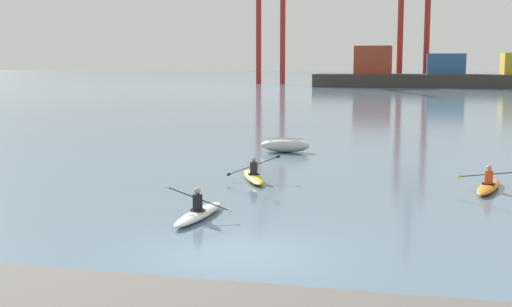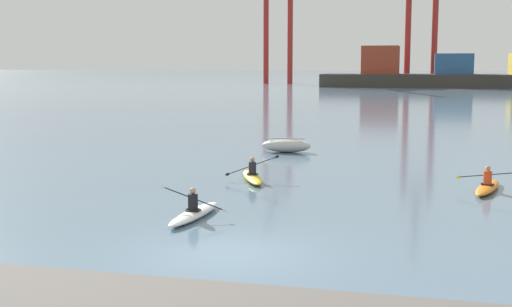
{
  "view_description": "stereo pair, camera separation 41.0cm",
  "coord_description": "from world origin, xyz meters",
  "px_view_note": "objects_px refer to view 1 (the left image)",
  "views": [
    {
      "loc": [
        4.18,
        -15.46,
        4.66
      ],
      "look_at": [
        -2.73,
        13.88,
        0.6
      ],
      "focal_mm": 47.23,
      "sensor_mm": 36.0,
      "label": 1
    },
    {
      "loc": [
        4.58,
        -15.36,
        4.66
      ],
      "look_at": [
        -2.73,
        13.88,
        0.6
      ],
      "focal_mm": 47.23,
      "sensor_mm": 36.0,
      "label": 2
    }
  ],
  "objects_px": {
    "container_barge": "(443,74)",
    "gantry_crane_west_mid": "(414,4)",
    "kayak_orange": "(489,186)",
    "kayak_white": "(199,213)",
    "capsized_dinghy": "(285,146)",
    "gantry_crane_west": "(270,9)",
    "kayak_yellow": "(253,176)"
  },
  "relations": [
    {
      "from": "container_barge",
      "to": "gantry_crane_west_mid",
      "type": "height_order",
      "value": "gantry_crane_west_mid"
    },
    {
      "from": "capsized_dinghy",
      "to": "kayak_white",
      "type": "relative_size",
      "value": 0.76
    },
    {
      "from": "gantry_crane_west_mid",
      "to": "kayak_orange",
      "type": "relative_size",
      "value": 9.58
    },
    {
      "from": "kayak_yellow",
      "to": "gantry_crane_west_mid",
      "type": "bearing_deg",
      "value": 87.23
    },
    {
      "from": "container_barge",
      "to": "gantry_crane_west",
      "type": "relative_size",
      "value": 1.57
    },
    {
      "from": "gantry_crane_west_mid",
      "to": "kayak_white",
      "type": "distance_m",
      "value": 123.58
    },
    {
      "from": "kayak_orange",
      "to": "kayak_white",
      "type": "bearing_deg",
      "value": -143.25
    },
    {
      "from": "gantry_crane_west_mid",
      "to": "kayak_white",
      "type": "relative_size",
      "value": 9.59
    },
    {
      "from": "gantry_crane_west_mid",
      "to": "capsized_dinghy",
      "type": "height_order",
      "value": "gantry_crane_west_mid"
    },
    {
      "from": "kayak_white",
      "to": "kayak_yellow",
      "type": "bearing_deg",
      "value": 89.46
    },
    {
      "from": "gantry_crane_west",
      "to": "gantry_crane_west_mid",
      "type": "bearing_deg",
      "value": -15.17
    },
    {
      "from": "container_barge",
      "to": "kayak_orange",
      "type": "distance_m",
      "value": 109.48
    },
    {
      "from": "capsized_dinghy",
      "to": "kayak_orange",
      "type": "relative_size",
      "value": 0.76
    },
    {
      "from": "capsized_dinghy",
      "to": "kayak_orange",
      "type": "bearing_deg",
      "value": -43.45
    },
    {
      "from": "capsized_dinghy",
      "to": "kayak_white",
      "type": "bearing_deg",
      "value": -88.84
    },
    {
      "from": "capsized_dinghy",
      "to": "kayak_white",
      "type": "xyz_separation_m",
      "value": [
        0.31,
        -15.55,
        -0.18
      ]
    },
    {
      "from": "container_barge",
      "to": "gantry_crane_west",
      "type": "distance_m",
      "value": 42.35
    },
    {
      "from": "gantry_crane_west",
      "to": "capsized_dinghy",
      "type": "height_order",
      "value": "gantry_crane_west"
    },
    {
      "from": "gantry_crane_west",
      "to": "kayak_white",
      "type": "relative_size",
      "value": 9.28
    },
    {
      "from": "kayak_white",
      "to": "kayak_orange",
      "type": "relative_size",
      "value": 1.0
    },
    {
      "from": "gantry_crane_west",
      "to": "kayak_orange",
      "type": "relative_size",
      "value": 9.27
    },
    {
      "from": "gantry_crane_west_mid",
      "to": "kayak_orange",
      "type": "height_order",
      "value": "gantry_crane_west_mid"
    },
    {
      "from": "gantry_crane_west",
      "to": "kayak_yellow",
      "type": "bearing_deg",
      "value": -78.25
    },
    {
      "from": "kayak_white",
      "to": "kayak_orange",
      "type": "xyz_separation_m",
      "value": [
        9.01,
        6.72,
        0.0
      ]
    },
    {
      "from": "kayak_orange",
      "to": "gantry_crane_west_mid",
      "type": "bearing_deg",
      "value": 91.66
    },
    {
      "from": "container_barge",
      "to": "kayak_yellow",
      "type": "xyz_separation_m",
      "value": [
        -11.33,
        -109.33,
        -2.3
      ]
    },
    {
      "from": "capsized_dinghy",
      "to": "gantry_crane_west",
      "type": "bearing_deg",
      "value": 102.43
    },
    {
      "from": "gantry_crane_west",
      "to": "kayak_yellow",
      "type": "height_order",
      "value": "gantry_crane_west"
    },
    {
      "from": "kayak_yellow",
      "to": "kayak_orange",
      "type": "height_order",
      "value": "kayak_yellow"
    },
    {
      "from": "container_barge",
      "to": "capsized_dinghy",
      "type": "xyz_separation_m",
      "value": [
        -11.71,
        -100.6,
        -2.12
      ]
    },
    {
      "from": "gantry_crane_west",
      "to": "gantry_crane_west_mid",
      "type": "distance_m",
      "value": 32.53
    },
    {
      "from": "gantry_crane_west",
      "to": "kayak_yellow",
      "type": "distance_m",
      "value": 127.77
    }
  ]
}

